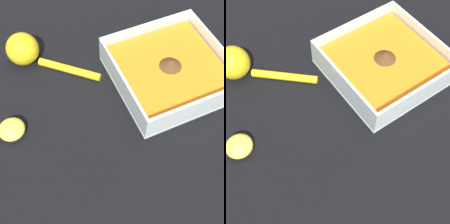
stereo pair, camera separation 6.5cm
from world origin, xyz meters
TOP-DOWN VIEW (x-y plane):
  - ground_plane at (0.00, 0.00)m, footprint 4.00×4.00m
  - square_dish at (0.02, 0.03)m, footprint 0.24×0.24m
  - lemon_squeezer at (-0.17, -0.25)m, footprint 0.18×0.19m
  - lemon_half at (0.01, -0.34)m, footprint 0.06×0.06m

SIDE VIEW (x-z plane):
  - ground_plane at x=0.00m, z-range 0.00..0.00m
  - lemon_half at x=0.01m, z-range 0.00..0.03m
  - square_dish at x=0.02m, z-range -0.01..0.06m
  - lemon_squeezer at x=-0.17m, z-range 0.00..0.07m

